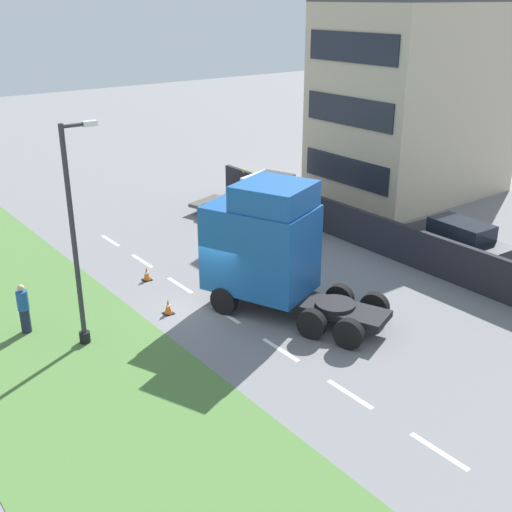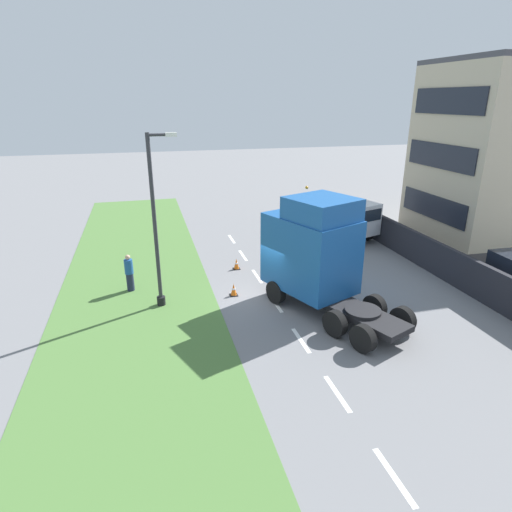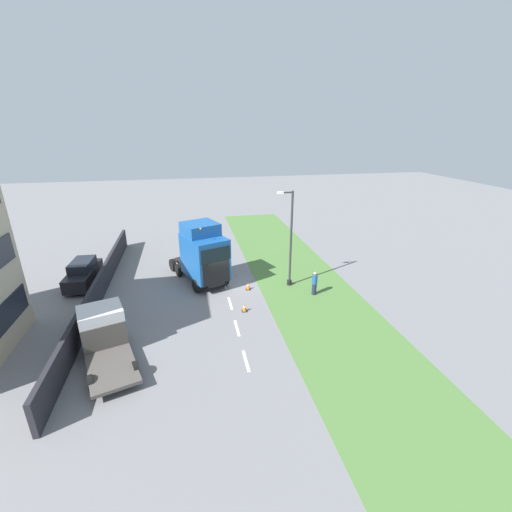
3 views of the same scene
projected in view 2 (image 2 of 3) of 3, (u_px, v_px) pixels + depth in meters
name	position (u px, v px, depth m)	size (l,w,h in m)	color
ground_plane	(271.00, 297.00, 19.64)	(120.00, 120.00, 0.00)	slate
grass_verge	(136.00, 312.00, 18.20)	(7.00, 44.00, 0.01)	#4C7538
lane_markings	(276.00, 303.00, 19.00)	(0.16, 21.00, 0.00)	white
boundary_wall	(443.00, 262.00, 21.50)	(0.25, 24.00, 1.71)	#232328
building_block	(510.00, 151.00, 27.25)	(10.39, 7.19, 11.94)	#C1B293
lorry_cab	(315.00, 253.00, 18.07)	(4.82, 7.00, 4.98)	black
flatbed_truck	(352.00, 220.00, 26.98)	(3.72, 5.72, 2.52)	silver
lamp_post	(157.00, 232.00, 17.73)	(1.30, 0.36, 7.35)	black
pedestrian	(129.00, 273.00, 19.99)	(0.39, 0.39, 1.80)	#1E233D
traffic_cone_lead	(236.00, 264.00, 22.75)	(0.36, 0.36, 0.58)	black
traffic_cone_trailing	(234.00, 290.00, 19.69)	(0.36, 0.36, 0.58)	black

